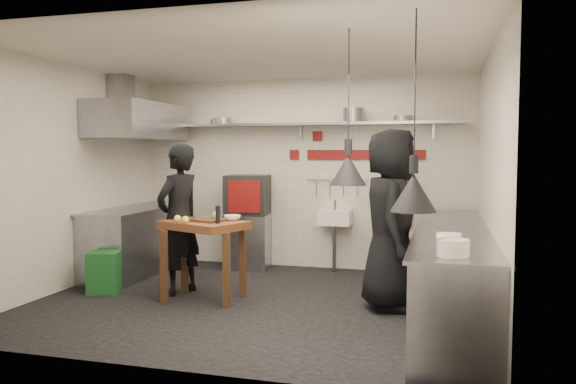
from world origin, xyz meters
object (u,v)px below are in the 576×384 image
(chef_left, at_px, (179,219))
(chef_right, at_px, (391,219))
(oven_stand, at_px, (248,241))
(prep_table, at_px, (204,260))
(combi_oven, at_px, (248,195))
(green_bin, at_px, (105,272))

(chef_left, bearing_deg, chef_right, 107.08)
(oven_stand, bearing_deg, prep_table, -92.94)
(combi_oven, xyz_separation_m, prep_table, (0.10, -1.80, -0.63))
(oven_stand, height_order, chef_right, chef_right)
(chef_right, bearing_deg, prep_table, 90.18)
(prep_table, distance_m, chef_right, 2.19)
(chef_left, xyz_separation_m, chef_right, (2.53, 0.01, 0.08))
(green_bin, relative_size, prep_table, 0.54)
(prep_table, bearing_deg, chef_left, 178.10)
(chef_right, bearing_deg, oven_stand, 48.40)
(chef_right, bearing_deg, green_bin, 88.04)
(combi_oven, distance_m, prep_table, 1.91)
(chef_left, bearing_deg, oven_stand, -173.35)
(combi_oven, relative_size, green_bin, 1.21)
(green_bin, relative_size, chef_right, 0.25)
(green_bin, bearing_deg, prep_table, -0.05)
(oven_stand, height_order, combi_oven, combi_oven)
(green_bin, height_order, prep_table, prep_table)
(oven_stand, height_order, green_bin, oven_stand)
(oven_stand, xyz_separation_m, chef_right, (2.24, -1.64, 0.58))
(green_bin, distance_m, chef_left, 1.14)
(prep_table, height_order, chef_right, chef_right)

